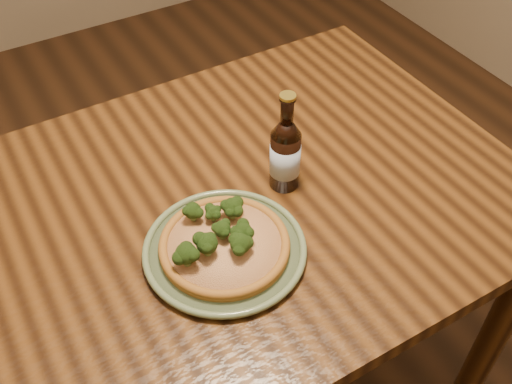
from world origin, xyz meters
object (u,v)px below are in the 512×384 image
plate (225,249)px  pizza (223,243)px  beer_bottle (285,153)px  table (159,258)px

plate → pizza: size_ratio=1.26×
plate → beer_bottle: (0.20, 0.10, 0.08)m
plate → table: bearing=126.7°
table → beer_bottle: beer_bottle is taller
pizza → table: bearing=126.6°
table → plate: (0.09, -0.13, 0.10)m
table → pizza: bearing=-53.4°
table → pizza: (0.09, -0.12, 0.12)m
beer_bottle → table: bearing=164.3°
table → plate: plate is taller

